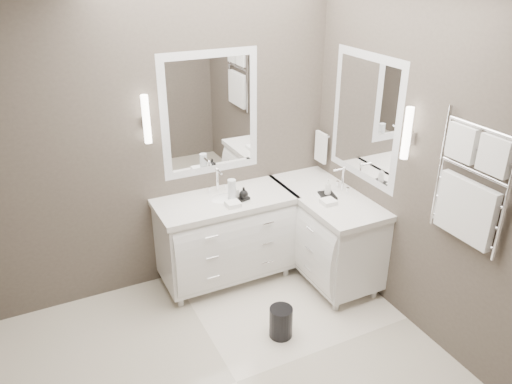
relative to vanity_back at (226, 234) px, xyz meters
name	(u,v)px	position (x,y,z in m)	size (l,w,h in m)	color
floor	(236,382)	(-0.45, -1.23, -0.49)	(3.20, 3.00, 0.01)	silver
wall_back	(162,143)	(-0.45, 0.28, 0.86)	(3.20, 0.01, 2.70)	#4C443D
wall_right	(431,173)	(1.15, -1.23, 0.86)	(0.01, 3.00, 2.70)	#4C443D
vanity_back	(226,234)	(0.00, 0.00, 0.00)	(1.24, 0.59, 0.97)	white
vanity_right	(325,229)	(0.88, -0.33, 0.00)	(0.59, 1.24, 0.97)	white
mirror_back	(210,114)	(0.00, 0.26, 1.06)	(0.90, 0.02, 1.10)	white
mirror_right	(365,118)	(1.14, -0.43, 1.06)	(0.02, 0.90, 1.10)	white
sconce_back	(146,120)	(-0.58, 0.20, 1.11)	(0.06, 0.06, 0.40)	white
sconce_right	(407,134)	(1.08, -1.01, 1.11)	(0.06, 0.06, 0.40)	white
towel_bar_corner	(321,147)	(1.09, 0.13, 0.63)	(0.03, 0.22, 0.30)	white
towel_ladder	(470,190)	(1.10, -1.63, 0.91)	(0.06, 0.58, 0.90)	white
waste_bin	(281,322)	(0.08, -0.93, -0.35)	(0.19, 0.19, 0.26)	black
amenity_tray_back	(239,198)	(0.11, -0.08, 0.38)	(0.16, 0.12, 0.02)	black
amenity_tray_right	(327,196)	(0.84, -0.38, 0.38)	(0.13, 0.17, 0.03)	black
water_bottle	(232,191)	(0.04, -0.09, 0.47)	(0.07, 0.07, 0.21)	silver
soap_bottle_a	(235,191)	(0.08, -0.06, 0.45)	(0.05, 0.05, 0.12)	white
soap_bottle_b	(244,193)	(0.14, -0.11, 0.44)	(0.08, 0.08, 0.10)	black
soap_bottle_c	(328,187)	(0.84, -0.38, 0.46)	(0.06, 0.06, 0.15)	white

